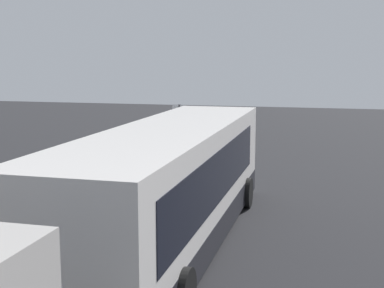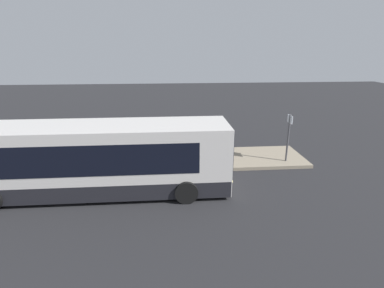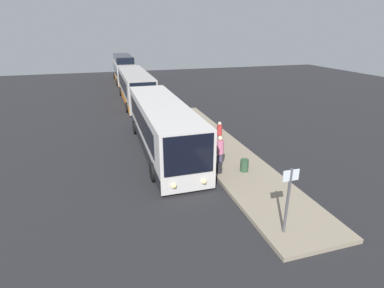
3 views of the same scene
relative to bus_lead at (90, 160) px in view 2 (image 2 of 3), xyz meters
name	(u,v)px [view 2 (image 2 of 3)]	position (x,y,z in m)	size (l,w,h in m)	color
ground	(116,189)	(0.97, 0.18, -1.51)	(80.00, 80.00, 0.00)	#232326
platform	(125,161)	(0.97, 3.41, -1.42)	(20.00, 3.25, 0.18)	gray
bus_lead	(90,160)	(0.00, 0.00, 0.00)	(11.94, 2.90, 3.05)	silver
passenger_boarding	(180,148)	(3.96, 2.29, -0.35)	(0.52, 0.52, 1.82)	#4C476B
passenger_waiting	(122,144)	(0.83, 3.51, -0.48)	(0.34, 0.34, 1.58)	#4C476B
suitcase	(191,162)	(4.48, 2.03, -1.05)	(0.34, 0.23, 0.80)	black
sign_post	(289,133)	(9.75, 2.54, 0.25)	(0.10, 0.62, 2.58)	#4C4C51
trash_bin	(193,152)	(4.71, 3.39, -1.01)	(0.44, 0.44, 0.65)	#2D4C33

